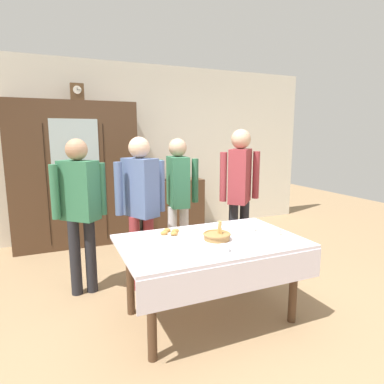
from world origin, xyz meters
name	(u,v)px	position (x,y,z in m)	size (l,w,h in m)	color
ground_plane	(200,306)	(0.00, 0.00, 0.00)	(12.00, 12.00, 0.00)	#997A56
back_wall	(132,151)	(0.00, 2.65, 1.35)	(6.40, 0.10, 2.70)	silver
dining_table	(212,252)	(0.00, -0.23, 0.62)	(1.54, 0.97, 0.72)	#4C3321
wall_cabinet	(75,175)	(-0.90, 2.35, 1.03)	(1.73, 0.46, 2.07)	#4C3321
mantel_clock	(77,92)	(-0.81, 2.35, 2.19)	(0.18, 0.11, 0.24)	brown
bookshelf_low	(173,206)	(0.61, 2.41, 0.44)	(0.99, 0.35, 0.87)	#4C3321
book_stack	(173,177)	(0.61, 2.41, 0.93)	(0.16, 0.21, 0.10)	#99332D
tea_cup_near_right	(252,228)	(0.46, -0.13, 0.75)	(0.13, 0.13, 0.06)	white
tea_cup_near_left	(225,249)	(-0.04, -0.52, 0.75)	(0.13, 0.13, 0.06)	white
tea_cup_center	(217,227)	(0.19, 0.05, 0.75)	(0.13, 0.13, 0.06)	silver
tea_cup_far_left	(276,233)	(0.59, -0.33, 0.75)	(0.13, 0.13, 0.06)	white
bread_basket	(217,236)	(0.05, -0.22, 0.76)	(0.24, 0.24, 0.16)	#9E7542
pastry_plate	(170,233)	(-0.27, 0.06, 0.74)	(0.28, 0.28, 0.05)	white
spoon_far_right	(198,231)	(0.00, 0.06, 0.73)	(0.12, 0.02, 0.01)	silver
spoon_center	(198,251)	(-0.22, -0.42, 0.73)	(0.12, 0.02, 0.01)	silver
person_beside_shelf	(80,202)	(-0.98, 0.73, 0.95)	(0.52, 0.39, 1.58)	#232328
person_behind_table_right	(178,192)	(0.14, 0.94, 0.95)	(0.52, 0.38, 1.57)	silver
person_behind_table_left	(141,199)	(-0.40, 0.61, 0.96)	(0.52, 0.41, 1.59)	#933338
person_near_right_end	(240,186)	(0.79, 0.63, 1.02)	(0.52, 0.40, 1.67)	#232328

